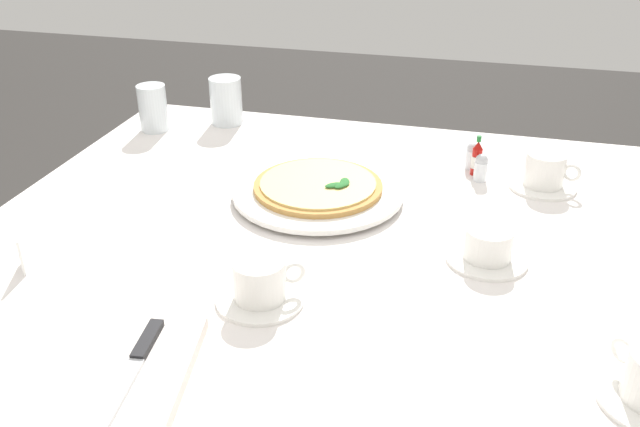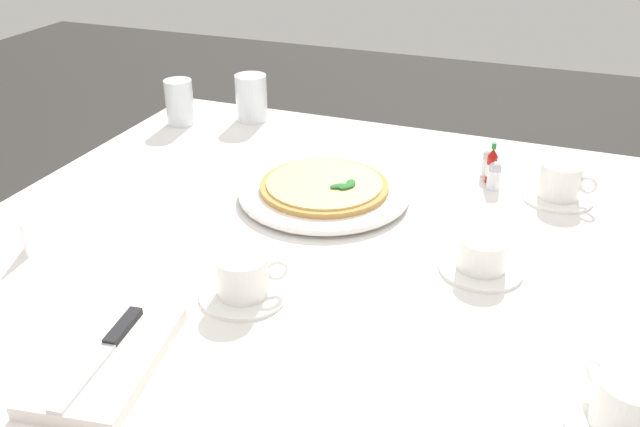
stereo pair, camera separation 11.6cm
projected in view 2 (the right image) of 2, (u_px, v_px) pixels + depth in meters
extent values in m
cube|color=white|center=(315.00, 259.00, 1.09)|extent=(1.23, 1.23, 0.02)
cube|color=white|center=(35.00, 265.00, 1.35)|extent=(1.23, 0.01, 0.28)
cube|color=white|center=(404.00, 189.00, 1.66)|extent=(0.01, 1.23, 0.28)
cylinder|color=brown|center=(210.00, 244.00, 1.85)|extent=(0.06, 0.06, 0.72)
cylinder|color=brown|center=(609.00, 328.00, 1.53)|extent=(0.06, 0.06, 0.72)
cylinder|color=white|center=(324.00, 195.00, 1.26)|extent=(0.19, 0.19, 0.01)
cylinder|color=white|center=(324.00, 191.00, 1.26)|extent=(0.32, 0.32, 0.01)
cylinder|color=#C68E47|center=(324.00, 186.00, 1.25)|extent=(0.24, 0.24, 0.01)
cylinder|color=#EFD17A|center=(324.00, 183.00, 1.25)|extent=(0.22, 0.22, 0.00)
ellipsoid|color=#2D7533|center=(339.00, 186.00, 1.23)|extent=(0.04, 0.04, 0.01)
ellipsoid|color=#2D7533|center=(347.00, 186.00, 1.23)|extent=(0.04, 0.03, 0.01)
ellipsoid|color=#2D7533|center=(351.00, 183.00, 1.24)|extent=(0.04, 0.02, 0.01)
cylinder|color=white|center=(557.00, 197.00, 1.26)|extent=(0.13, 0.13, 0.01)
cylinder|color=white|center=(560.00, 180.00, 1.24)|extent=(0.08, 0.08, 0.06)
torus|color=white|center=(588.00, 185.00, 1.21)|extent=(0.02, 0.04, 0.03)
cylinder|color=black|center=(563.00, 166.00, 1.23)|extent=(0.07, 0.07, 0.00)
cylinder|color=white|center=(622.00, 426.00, 0.75)|extent=(0.13, 0.13, 0.01)
cylinder|color=white|center=(629.00, 404.00, 0.74)|extent=(0.08, 0.08, 0.06)
torus|color=white|center=(597.00, 373.00, 0.78)|extent=(0.03, 0.03, 0.03)
cylinder|color=black|center=(634.00, 385.00, 0.72)|extent=(0.07, 0.07, 0.00)
cylinder|color=white|center=(481.00, 268.00, 1.04)|extent=(0.13, 0.13, 0.01)
cylinder|color=white|center=(483.00, 253.00, 1.03)|extent=(0.08, 0.08, 0.05)
torus|color=white|center=(490.00, 237.00, 1.07)|extent=(0.04, 0.01, 0.03)
cylinder|color=black|center=(484.00, 241.00, 1.02)|extent=(0.07, 0.07, 0.00)
cylinder|color=white|center=(244.00, 294.00, 0.98)|extent=(0.13, 0.13, 0.01)
cylinder|color=white|center=(243.00, 275.00, 0.96)|extent=(0.08, 0.08, 0.06)
torus|color=white|center=(277.00, 271.00, 0.97)|extent=(0.02, 0.03, 0.03)
cylinder|color=black|center=(242.00, 259.00, 0.95)|extent=(0.07, 0.07, 0.00)
cylinder|color=white|center=(179.00, 102.00, 1.58)|extent=(0.07, 0.07, 0.11)
cylinder|color=silver|center=(180.00, 111.00, 1.59)|extent=(0.06, 0.06, 0.06)
cylinder|color=white|center=(251.00, 98.00, 1.61)|extent=(0.08, 0.08, 0.11)
cylinder|color=silver|center=(252.00, 108.00, 1.62)|extent=(0.07, 0.07, 0.06)
cube|color=white|center=(106.00, 359.00, 0.84)|extent=(0.24, 0.17, 0.02)
cube|color=silver|center=(83.00, 377.00, 0.79)|extent=(0.12, 0.03, 0.01)
cube|color=black|center=(123.00, 327.00, 0.88)|extent=(0.08, 0.03, 0.01)
cylinder|color=#B7140F|center=(491.00, 169.00, 1.31)|extent=(0.02, 0.02, 0.05)
cylinder|color=white|center=(491.00, 169.00, 1.31)|extent=(0.02, 0.02, 0.02)
cone|color=#B7140F|center=(493.00, 153.00, 1.29)|extent=(0.02, 0.02, 0.02)
cylinder|color=#1E722D|center=(494.00, 146.00, 1.29)|extent=(0.01, 0.01, 0.01)
cylinder|color=white|center=(494.00, 179.00, 1.29)|extent=(0.03, 0.03, 0.04)
cylinder|color=white|center=(493.00, 182.00, 1.29)|extent=(0.02, 0.02, 0.03)
sphere|color=silver|center=(495.00, 168.00, 1.28)|extent=(0.02, 0.02, 0.02)
cylinder|color=white|center=(488.00, 167.00, 1.34)|extent=(0.03, 0.03, 0.04)
cylinder|color=#38332D|center=(487.00, 169.00, 1.34)|extent=(0.02, 0.02, 0.03)
sphere|color=silver|center=(489.00, 156.00, 1.33)|extent=(0.02, 0.02, 0.02)
cube|color=white|center=(35.00, 228.00, 1.10)|extent=(0.09, 0.04, 0.06)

